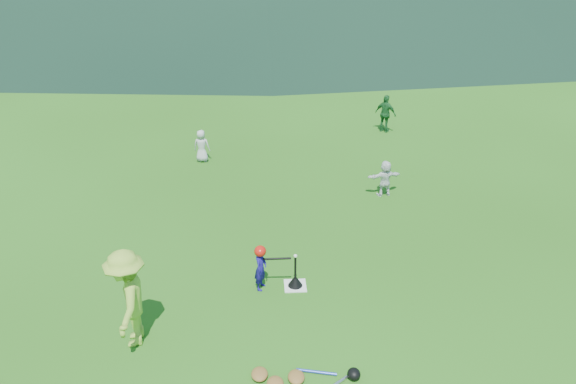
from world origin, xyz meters
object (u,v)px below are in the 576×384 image
object	(u,v)px
fielder_d	(385,178)
batting_tee	(295,281)
fielder_a	(202,146)
adult_coach	(128,299)
home_plate	(295,286)
batter_child	(261,268)
fielder_c	(386,114)
equipment_pile	(296,378)

from	to	relation	value
fielder_d	batting_tee	size ratio (longest dim) A/B	1.46
fielder_a	fielder_d	xyz separation A→B (m)	(5.06, -2.58, 0.00)
adult_coach	batting_tee	xyz separation A→B (m)	(2.99, 1.45, -0.81)
home_plate	batter_child	xyz separation A→B (m)	(-0.70, -0.02, 0.47)
adult_coach	fielder_a	size ratio (longest dim) A/B	1.88
home_plate	batting_tee	size ratio (longest dim) A/B	0.66
fielder_c	fielder_d	size ratio (longest dim) A/B	1.31
adult_coach	fielder_d	bearing A→B (deg)	131.57
adult_coach	fielder_a	bearing A→B (deg)	173.64
batting_tee	fielder_a	bearing A→B (deg)	110.07
fielder_c	equipment_pile	bearing A→B (deg)	109.71
adult_coach	fielder_c	world-z (taller)	adult_coach
adult_coach	fielder_c	bearing A→B (deg)	144.52
home_plate	adult_coach	world-z (taller)	adult_coach
fielder_a	equipment_pile	xyz separation A→B (m)	(2.22, -9.09, -0.43)
batter_child	fielder_d	world-z (taller)	fielder_d
home_plate	fielder_c	size ratio (longest dim) A/B	0.35
fielder_c	home_plate	bearing A→B (deg)	105.57
equipment_pile	home_plate	bearing A→B (deg)	86.37
adult_coach	fielder_c	distance (m)	12.14
fielder_a	fielder_c	world-z (taller)	fielder_c
fielder_c	fielder_a	bearing A→B (deg)	58.21
fielder_d	batting_tee	bearing A→B (deg)	44.64
fielder_c	equipment_pile	size ratio (longest dim) A/B	0.72
batting_tee	home_plate	bearing A→B (deg)	0.00
fielder_a	equipment_pile	bearing A→B (deg)	114.29
batter_child	batting_tee	bearing A→B (deg)	-69.79
batter_child	adult_coach	distance (m)	2.73
adult_coach	fielder_a	world-z (taller)	adult_coach
batter_child	adult_coach	world-z (taller)	adult_coach
batter_child	adult_coach	xyz separation A→B (m)	(-2.29, -1.43, 0.45)
equipment_pile	fielder_c	bearing A→B (deg)	71.02
home_plate	adult_coach	distance (m)	3.44
fielder_a	fielder_d	distance (m)	5.67
batter_child	fielder_d	distance (m)	5.20
adult_coach	batter_child	bearing A→B (deg)	120.04
home_plate	fielder_d	size ratio (longest dim) A/B	0.45
batter_child	adult_coach	bearing A→B (deg)	140.99
batter_child	equipment_pile	world-z (taller)	batter_child
home_plate	batter_child	size ratio (longest dim) A/B	0.46
adult_coach	equipment_pile	xyz separation A→B (m)	(2.82, -1.12, -0.87)
fielder_c	fielder_d	xyz separation A→B (m)	(-1.03, -4.73, -0.15)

